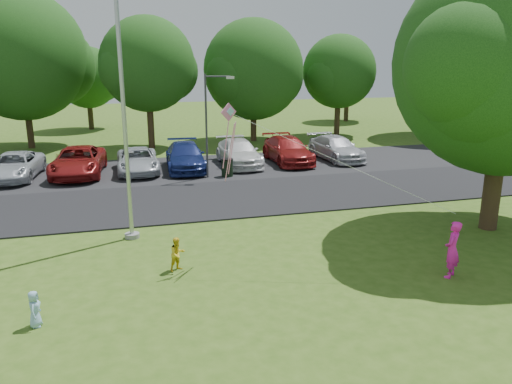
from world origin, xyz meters
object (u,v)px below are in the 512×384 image
object	(u,v)px
flagpole	(124,117)
woman	(452,249)
child_blue	(35,309)
child_yellow	(178,254)
kite	(236,131)
street_lamp	(210,117)
trash_can	(227,168)
big_tree	(507,68)

from	to	relation	value
flagpole	woman	xyz separation A→B (m)	(8.59, -5.65, -3.34)
woman	child_blue	distance (m)	10.94
woman	child_yellow	xyz separation A→B (m)	(-7.39, 2.49, -0.32)
kite	street_lamp	bearing A→B (deg)	61.27
trash_can	child_yellow	bearing A→B (deg)	-109.20
street_lamp	woman	distance (m)	14.47
trash_can	child_blue	world-z (taller)	trash_can
child_yellow	kite	size ratio (longest dim) A/B	0.17
woman	child_yellow	world-z (taller)	woman
trash_can	woman	world-z (taller)	woman
child_blue	kite	size ratio (longest dim) A/B	0.15
woman	child_yellow	size ratio (longest dim) A/B	1.63
flagpole	kite	world-z (taller)	flagpole
flagpole	big_tree	xyz separation A→B (m)	(12.44, -2.49, 1.51)
kite	child_blue	bearing A→B (deg)	-176.47
street_lamp	big_tree	distance (m)	13.50
child_blue	kite	distance (m)	6.97
woman	kite	bearing A→B (deg)	-66.83
big_tree	child_blue	xyz separation A→B (m)	(-14.78, -2.98, -5.23)
big_tree	woman	bearing A→B (deg)	-140.59
trash_can	woman	bearing A→B (deg)	-75.62
child_yellow	street_lamp	bearing A→B (deg)	46.55
trash_can	child_blue	bearing A→B (deg)	-118.88
flagpole	child_blue	size ratio (longest dim) A/B	11.37
street_lamp	big_tree	world-z (taller)	big_tree
woman	child_blue	world-z (taller)	woman
flagpole	child_blue	world-z (taller)	flagpole
big_tree	kite	world-z (taller)	big_tree
flagpole	street_lamp	distance (m)	9.08
big_tree	trash_can	bearing A→B (deg)	125.02
child_yellow	kite	distance (m)	3.96
kite	trash_can	bearing A→B (deg)	57.00
street_lamp	kite	xyz separation A→B (m)	(-1.20, -10.80, 0.82)
street_lamp	child_yellow	bearing A→B (deg)	-93.08
big_tree	child_yellow	world-z (taller)	big_tree
child_blue	woman	bearing A→B (deg)	-84.05
street_lamp	trash_can	bearing A→B (deg)	15.35
flagpole	child_yellow	distance (m)	4.99
flagpole	child_yellow	world-z (taller)	flagpole
street_lamp	child_blue	xyz separation A→B (m)	(-6.60, -13.42, -2.73)
trash_can	child_yellow	world-z (taller)	child_yellow
flagpole	trash_can	xyz separation A→B (m)	(5.09, 8.00, -3.67)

